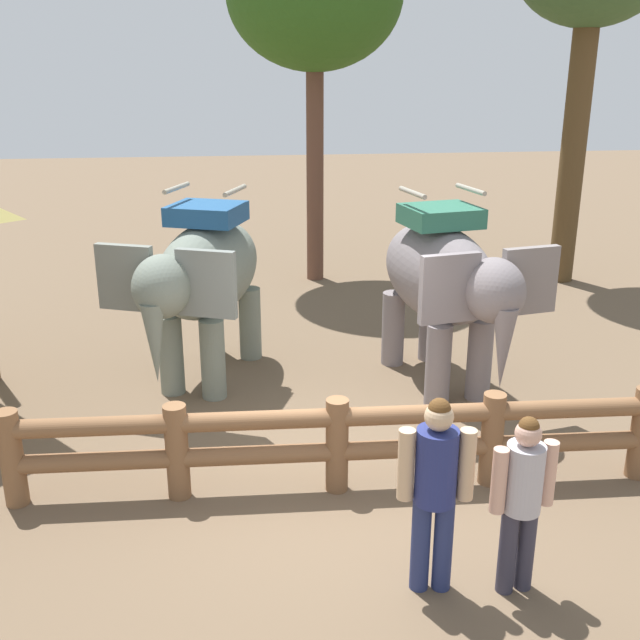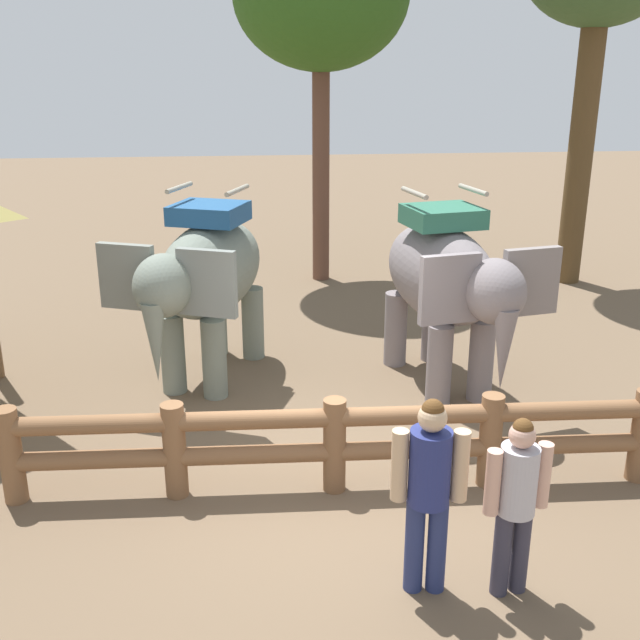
{
  "view_description": "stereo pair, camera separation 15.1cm",
  "coord_description": "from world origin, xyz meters",
  "px_view_note": "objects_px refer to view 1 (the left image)",
  "views": [
    {
      "loc": [
        -1.01,
        -7.09,
        4.36
      ],
      "look_at": [
        0.0,
        1.42,
        1.4
      ],
      "focal_mm": 42.32,
      "sensor_mm": 36.0,
      "label": 1
    },
    {
      "loc": [
        -0.86,
        -7.11,
        4.36
      ],
      "look_at": [
        0.0,
        1.42,
        1.4
      ],
      "focal_mm": 42.32,
      "sensor_mm": 36.0,
      "label": 2
    }
  ],
  "objects_px": {
    "log_fence": "(337,438)",
    "tourist_woman_in_black": "(435,482)",
    "elephant_center": "(444,280)",
    "tourist_man_in_blue": "(522,493)",
    "elephant_near_left": "(204,276)"
  },
  "relations": [
    {
      "from": "log_fence",
      "to": "elephant_center",
      "type": "bearing_deg",
      "value": 54.46
    },
    {
      "from": "elephant_center",
      "to": "tourist_man_in_blue",
      "type": "distance_m",
      "value": 4.39
    },
    {
      "from": "tourist_woman_in_black",
      "to": "tourist_man_in_blue",
      "type": "xyz_separation_m",
      "value": [
        0.72,
        -0.1,
        -0.09
      ]
    },
    {
      "from": "log_fence",
      "to": "tourist_man_in_blue",
      "type": "relative_size",
      "value": 4.17
    },
    {
      "from": "log_fence",
      "to": "tourist_woman_in_black",
      "type": "bearing_deg",
      "value": -70.76
    },
    {
      "from": "tourist_woman_in_black",
      "to": "tourist_man_in_blue",
      "type": "height_order",
      "value": "tourist_woman_in_black"
    },
    {
      "from": "tourist_woman_in_black",
      "to": "elephant_center",
      "type": "bearing_deg",
      "value": 73.72
    },
    {
      "from": "elephant_near_left",
      "to": "tourist_man_in_blue",
      "type": "distance_m",
      "value": 5.65
    },
    {
      "from": "log_fence",
      "to": "tourist_man_in_blue",
      "type": "height_order",
      "value": "tourist_man_in_blue"
    },
    {
      "from": "elephant_center",
      "to": "tourist_woman_in_black",
      "type": "distance_m",
      "value": 4.42
    },
    {
      "from": "log_fence",
      "to": "elephant_near_left",
      "type": "height_order",
      "value": "elephant_near_left"
    },
    {
      "from": "log_fence",
      "to": "tourist_woman_in_black",
      "type": "relative_size",
      "value": 3.82
    },
    {
      "from": "log_fence",
      "to": "elephant_center",
      "type": "distance_m",
      "value": 3.26
    },
    {
      "from": "elephant_near_left",
      "to": "elephant_center",
      "type": "height_order",
      "value": "elephant_center"
    },
    {
      "from": "elephant_near_left",
      "to": "elephant_center",
      "type": "bearing_deg",
      "value": -10.36
    }
  ]
}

